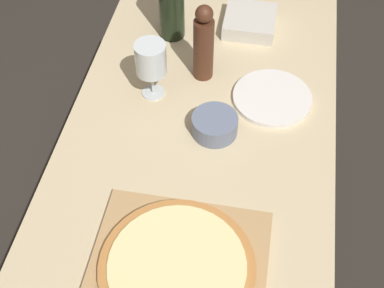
# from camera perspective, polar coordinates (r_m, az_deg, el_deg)

# --- Properties ---
(dining_table) EXTENTS (0.70, 1.68, 0.76)m
(dining_table) POSITION_cam_1_polar(r_m,az_deg,el_deg) (1.39, -0.18, -5.31)
(dining_table) COLOR #CCB78E
(dining_table) RESTS_ON ground_plane
(cutting_board) EXTENTS (0.37, 0.35, 0.02)m
(cutting_board) POSITION_cam_1_polar(r_m,az_deg,el_deg) (1.16, -1.59, -13.43)
(cutting_board) COLOR tan
(cutting_board) RESTS_ON dining_table
(pizza) EXTENTS (0.33, 0.33, 0.02)m
(pizza) POSITION_cam_1_polar(r_m,az_deg,el_deg) (1.14, -1.61, -12.98)
(pizza) COLOR #BC7A3D
(pizza) RESTS_ON cutting_board
(pepper_mill) EXTENTS (0.06, 0.06, 0.23)m
(pepper_mill) POSITION_cam_1_polar(r_m,az_deg,el_deg) (1.47, 1.24, 10.60)
(pepper_mill) COLOR #4C2819
(pepper_mill) RESTS_ON dining_table
(wine_glass) EXTENTS (0.08, 0.08, 0.17)m
(wine_glass) POSITION_cam_1_polar(r_m,az_deg,el_deg) (1.41, -4.42, 8.93)
(wine_glass) COLOR silver
(wine_glass) RESTS_ON dining_table
(small_bowl) EXTENTS (0.12, 0.12, 0.05)m
(small_bowl) POSITION_cam_1_polar(r_m,az_deg,el_deg) (1.37, 2.43, 2.04)
(small_bowl) COLOR slate
(small_bowl) RESTS_ON dining_table
(dinner_plate) EXTENTS (0.22, 0.22, 0.01)m
(dinner_plate) POSITION_cam_1_polar(r_m,az_deg,el_deg) (1.48, 8.54, 4.90)
(dinner_plate) COLOR white
(dinner_plate) RESTS_ON dining_table
(food_container) EXTENTS (0.16, 0.16, 0.05)m
(food_container) POSITION_cam_1_polar(r_m,az_deg,el_deg) (1.70, 6.19, 12.85)
(food_container) COLOR beige
(food_container) RESTS_ON dining_table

